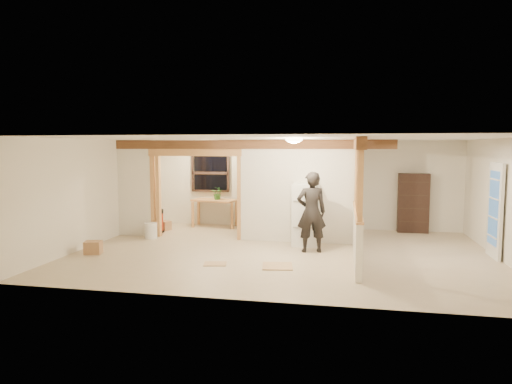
% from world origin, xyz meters
% --- Properties ---
extents(floor, '(9.00, 6.50, 0.01)m').
position_xyz_m(floor, '(0.00, 0.00, -0.01)').
color(floor, '#BDA88C').
rests_on(floor, ground).
extents(ceiling, '(9.00, 6.50, 0.01)m').
position_xyz_m(ceiling, '(0.00, 0.00, 2.50)').
color(ceiling, white).
extents(wall_back, '(9.00, 0.01, 2.50)m').
position_xyz_m(wall_back, '(0.00, 3.25, 1.25)').
color(wall_back, silver).
rests_on(wall_back, floor).
extents(wall_front, '(9.00, 0.01, 2.50)m').
position_xyz_m(wall_front, '(0.00, -3.25, 1.25)').
color(wall_front, silver).
rests_on(wall_front, floor).
extents(wall_left, '(0.01, 6.50, 2.50)m').
position_xyz_m(wall_left, '(-4.50, 0.00, 1.25)').
color(wall_left, silver).
rests_on(wall_left, floor).
extents(wall_right, '(0.01, 6.50, 2.50)m').
position_xyz_m(wall_right, '(4.50, 0.00, 1.25)').
color(wall_right, silver).
rests_on(wall_right, floor).
extents(partition_left_stub, '(0.90, 0.12, 2.50)m').
position_xyz_m(partition_left_stub, '(-4.05, 1.20, 1.25)').
color(partition_left_stub, silver).
rests_on(partition_left_stub, floor).
extents(partition_center, '(2.80, 0.12, 2.50)m').
position_xyz_m(partition_center, '(0.20, 1.20, 1.25)').
color(partition_center, silver).
rests_on(partition_center, floor).
extents(doorway_frame, '(2.46, 0.14, 2.20)m').
position_xyz_m(doorway_frame, '(-2.40, 1.20, 1.10)').
color(doorway_frame, tan).
rests_on(doorway_frame, floor).
extents(header_beam_back, '(7.00, 0.18, 0.22)m').
position_xyz_m(header_beam_back, '(-1.00, 1.20, 2.38)').
color(header_beam_back, brown).
rests_on(header_beam_back, ceiling).
extents(header_beam_right, '(0.18, 3.30, 0.22)m').
position_xyz_m(header_beam_right, '(1.60, -0.40, 2.38)').
color(header_beam_right, brown).
rests_on(header_beam_right, ceiling).
extents(pony_wall, '(0.12, 3.20, 1.00)m').
position_xyz_m(pony_wall, '(1.60, -0.40, 0.50)').
color(pony_wall, silver).
rests_on(pony_wall, floor).
extents(stud_partition, '(0.14, 3.20, 1.32)m').
position_xyz_m(stud_partition, '(1.60, -0.40, 1.66)').
color(stud_partition, tan).
rests_on(stud_partition, pony_wall).
extents(window_back, '(1.12, 0.10, 1.10)m').
position_xyz_m(window_back, '(-2.60, 3.17, 1.55)').
color(window_back, black).
rests_on(window_back, wall_back).
extents(french_door, '(0.12, 0.86, 2.00)m').
position_xyz_m(french_door, '(4.42, 0.40, 1.00)').
color(french_door, white).
rests_on(french_door, floor).
extents(ceiling_dome_main, '(0.36, 0.36, 0.16)m').
position_xyz_m(ceiling_dome_main, '(0.30, -0.50, 2.48)').
color(ceiling_dome_main, '#FFEABF').
rests_on(ceiling_dome_main, ceiling).
extents(ceiling_dome_util, '(0.32, 0.32, 0.14)m').
position_xyz_m(ceiling_dome_util, '(-2.50, 2.30, 2.48)').
color(ceiling_dome_util, '#FFEABF').
rests_on(ceiling_dome_util, ceiling).
extents(hanging_bulb, '(0.07, 0.07, 0.07)m').
position_xyz_m(hanging_bulb, '(-2.00, 1.60, 2.18)').
color(hanging_bulb, '#FFD88C').
rests_on(hanging_bulb, ceiling).
extents(refrigerator, '(0.61, 0.59, 1.47)m').
position_xyz_m(refrigerator, '(0.44, 0.85, 0.73)').
color(refrigerator, white).
rests_on(refrigerator, floor).
extents(woman, '(0.74, 0.58, 1.79)m').
position_xyz_m(woman, '(0.62, 0.17, 0.89)').
color(woman, black).
rests_on(woman, floor).
extents(work_table, '(1.38, 0.89, 0.80)m').
position_xyz_m(work_table, '(-2.38, 2.88, 0.40)').
color(work_table, tan).
rests_on(work_table, floor).
extents(potted_plant, '(0.40, 0.37, 0.37)m').
position_xyz_m(potted_plant, '(-2.27, 2.83, 0.99)').
color(potted_plant, '#2E5821').
rests_on(potted_plant, work_table).
extents(shop_vac, '(0.56, 0.56, 0.65)m').
position_xyz_m(shop_vac, '(-3.71, 1.65, 0.32)').
color(shop_vac, '#A31D08').
rests_on(shop_vac, floor).
extents(bookshelf, '(0.80, 0.27, 1.61)m').
position_xyz_m(bookshelf, '(3.16, 3.05, 0.80)').
color(bookshelf, black).
rests_on(bookshelf, floor).
extents(bucket, '(0.37, 0.37, 0.40)m').
position_xyz_m(bucket, '(-3.50, 0.89, 0.20)').
color(bucket, white).
rests_on(bucket, floor).
extents(box_util_a, '(0.39, 0.35, 0.29)m').
position_xyz_m(box_util_a, '(-1.22, 2.19, 0.15)').
color(box_util_a, '#AD7D53').
rests_on(box_util_a, floor).
extents(box_util_b, '(0.35, 0.35, 0.25)m').
position_xyz_m(box_util_b, '(-3.60, 2.07, 0.13)').
color(box_util_b, '#AD7D53').
rests_on(box_util_b, floor).
extents(box_front, '(0.40, 0.35, 0.28)m').
position_xyz_m(box_front, '(-4.02, -0.93, 0.14)').
color(box_front, '#AD7D53').
rests_on(box_front, floor).
extents(floor_panel_near, '(0.66, 0.66, 0.02)m').
position_xyz_m(floor_panel_near, '(0.08, -1.22, 0.01)').
color(floor_panel_near, tan).
rests_on(floor_panel_near, floor).
extents(floor_panel_far, '(0.51, 0.44, 0.01)m').
position_xyz_m(floor_panel_far, '(-1.17, -1.27, 0.01)').
color(floor_panel_far, tan).
rests_on(floor_panel_far, floor).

